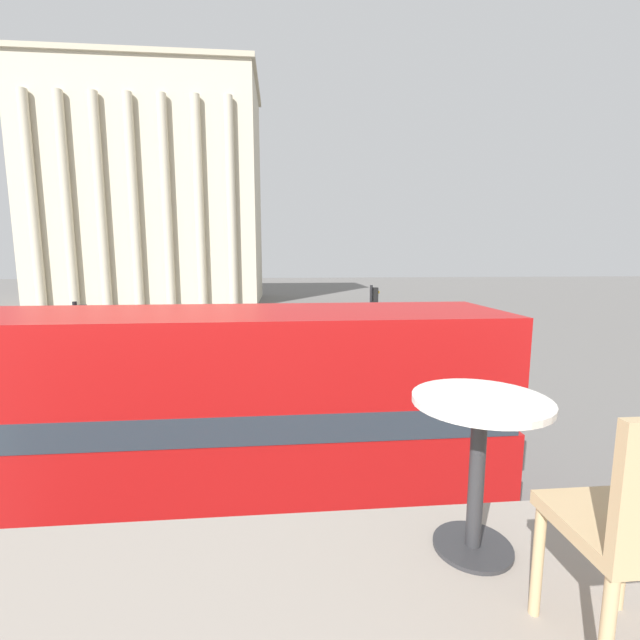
{
  "coord_description": "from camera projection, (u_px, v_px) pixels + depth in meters",
  "views": [
    {
      "loc": [
        0.06,
        -2.09,
        4.89
      ],
      "look_at": [
        1.69,
        15.83,
        2.23
      ],
      "focal_mm": 24.0,
      "sensor_mm": 36.0,
      "label": 1
    }
  ],
  "objects": [
    {
      "name": "double_decker_bus",
      "position": [
        174.0,
        414.0,
        7.27
      ],
      "size": [
        11.12,
        2.62,
        3.99
      ],
      "rotation": [
        0.0,
        0.0,
        0.09
      ],
      "color": "black",
      "rests_on": "ground_plane"
    },
    {
      "name": "cafe_dining_table",
      "position": [
        479.0,
        439.0,
        1.91
      ],
      "size": [
        0.6,
        0.6,
        0.73
      ],
      "color": "#2D2D30",
      "rests_on": "cafe_floor_slab"
    },
    {
      "name": "plaza_building_left",
      "position": [
        154.0,
        193.0,
        46.32
      ],
      "size": [
        23.04,
        14.07,
        23.6
      ],
      "color": "beige",
      "rests_on": "ground_plane"
    },
    {
      "name": "traffic_light_near",
      "position": [
        81.0,
        346.0,
        12.13
      ],
      "size": [
        0.42,
        0.24,
        3.66
      ],
      "color": "black",
      "rests_on": "ground_plane"
    },
    {
      "name": "traffic_light_mid",
      "position": [
        373.0,
        315.0,
        18.19
      ],
      "size": [
        0.42,
        0.24,
        3.72
      ],
      "color": "black",
      "rests_on": "ground_plane"
    },
    {
      "name": "car_white",
      "position": [
        287.0,
        329.0,
        25.11
      ],
      "size": [
        4.2,
        1.93,
        1.35
      ],
      "rotation": [
        0.0,
        0.0,
        5.76
      ],
      "color": "black",
      "rests_on": "ground_plane"
    },
    {
      "name": "pedestrian_black",
      "position": [
        421.0,
        318.0,
        28.12
      ],
      "size": [
        0.32,
        0.32,
        1.63
      ],
      "rotation": [
        0.0,
        0.0,
        3.54
      ],
      "color": "#282B33",
      "rests_on": "ground_plane"
    },
    {
      "name": "pedestrian_red",
      "position": [
        420.0,
        348.0,
        18.19
      ],
      "size": [
        0.32,
        0.32,
        1.82
      ],
      "rotation": [
        0.0,
        0.0,
        3.49
      ],
      "color": "#282B33",
      "rests_on": "ground_plane"
    },
    {
      "name": "pedestrian_blue",
      "position": [
        346.0,
        324.0,
        25.26
      ],
      "size": [
        0.32,
        0.32,
        1.68
      ],
      "rotation": [
        0.0,
        0.0,
        3.6
      ],
      "color": "#282B33",
      "rests_on": "ground_plane"
    }
  ]
}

